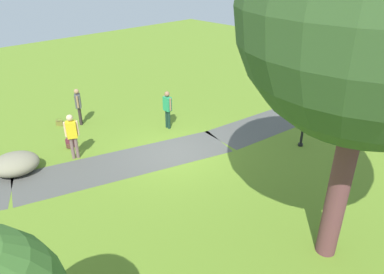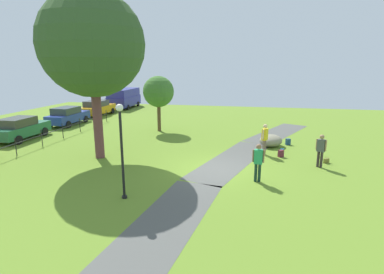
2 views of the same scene
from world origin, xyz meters
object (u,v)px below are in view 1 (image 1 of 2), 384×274
Objects in this scene: large_shade_tree at (380,7)px; woman_with_handbag at (78,104)px; spare_backpack_on_lawn at (70,143)px; passerby_on_path at (167,107)px; lamp_post at (308,93)px; handbag_on_grass at (60,123)px; lawn_boulder at (15,164)px; frisbee_on_grass at (26,160)px; man_near_boulder at (72,133)px.

large_shade_tree is 12.79m from woman_with_handbag.
passerby_on_path is at bearing 161.90° from spare_backpack_on_lawn.
lamp_post is 9.19× the size of spare_backpack_on_lawn.
lamp_post is 2.17× the size of woman_with_handbag.
handbag_on_grass is at bearing -46.58° from passerby_on_path.
passerby_on_path is 4.32× the size of spare_backpack_on_lawn.
lamp_post is at bearing 146.75° from lawn_boulder.
large_shade_tree is 11.92m from lawn_boulder.
lawn_boulder is 1.15× the size of passerby_on_path.
large_shade_tree is 23.12× the size of handbag_on_grass.
lamp_post reaches higher than passerby_on_path.
large_shade_tree is 11.74m from spare_backpack_on_lawn.
woman_with_handbag is 4.25× the size of spare_backpack_on_lawn.
lawn_boulder is 4.37m from woman_with_handbag.
woman_with_handbag is 4.06m from passerby_on_path.
spare_backpack_on_lawn is 1.54× the size of frisbee_on_grass.
woman_with_handbag is at bearing 147.22° from handbag_on_grass.
handbag_on_grass is at bearing -54.56° from lamp_post.
spare_backpack_on_lawn reaches higher than frisbee_on_grass.
large_shade_tree is 4.43× the size of lawn_boulder.
man_near_boulder reaches higher than frisbee_on_grass.
passerby_on_path is 4.53× the size of handbag_on_grass.
lawn_boulder is 1.17× the size of woman_with_handbag.
spare_backpack_on_lawn is (4.07, -1.33, -0.81)m from passerby_on_path.
man_near_boulder is 4.72× the size of handbag_on_grass.
handbag_on_grass is at bearing -105.99° from spare_backpack_on_lawn.
woman_with_handbag reaches higher than lawn_boulder.
man_near_boulder is 4.50× the size of spare_backpack_on_lawn.
large_shade_tree reaches higher than passerby_on_path.
man_near_boulder is (2.35, -9.02, -5.02)m from large_shade_tree.
lamp_post is 2.04× the size of man_near_boulder.
passerby_on_path is at bearing 164.81° from frisbee_on_grass.
handbag_on_grass is at bearing -32.78° from woman_with_handbag.
passerby_on_path reaches higher than spare_backpack_on_lawn.
woman_with_handbag is 0.94× the size of man_near_boulder.
lamp_post is 14.19× the size of frisbee_on_grass.
man_near_boulder is at bearing -37.77° from lamp_post.
lamp_post is 9.88m from woman_with_handbag.
man_near_boulder is 1.29m from spare_backpack_on_lawn.
passerby_on_path is at bearing -61.41° from lamp_post.
passerby_on_path is 6.07m from frisbee_on_grass.
woman_with_handbag is (5.39, -8.18, -1.28)m from lamp_post.
man_near_boulder is 6.95× the size of frisbee_on_grass.
woman_with_handbag is at bearing -56.60° from lamp_post.
lamp_post is at bearing 142.23° from man_near_boulder.
handbag_on_grass reaches higher than frisbee_on_grass.
large_shade_tree is 13.66m from handbag_on_grass.
spare_backpack_on_lawn is at bearing -43.15° from lamp_post.
lamp_post reaches higher than lawn_boulder.
handbag_on_grass is (3.41, -3.61, -0.87)m from passerby_on_path.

